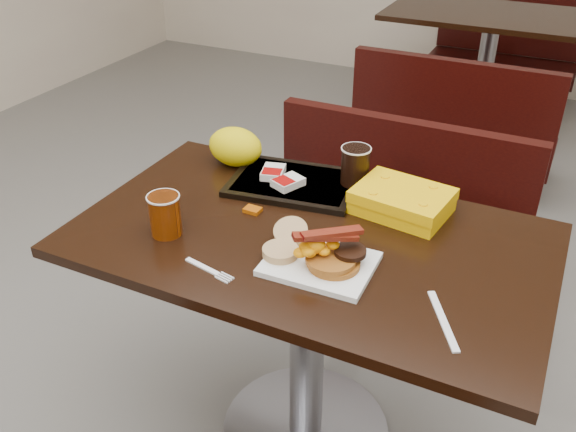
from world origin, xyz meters
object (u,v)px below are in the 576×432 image
at_px(pancake_stack, 334,261).
at_px(coffee_cup_near, 165,215).
at_px(bench_far_n, 503,48).
at_px(platter, 320,264).
at_px(bench_near_n, 384,230).
at_px(coffee_cup_far, 355,166).
at_px(hashbrown_sleeve_right, 288,182).
at_px(fork, 202,266).
at_px(hashbrown_sleeve_left, 273,172).
at_px(tray, 294,183).
at_px(table_near, 307,345).
at_px(bench_far_s, 457,118).
at_px(knife, 443,320).
at_px(paper_bag, 235,147).
at_px(table_far, 484,76).
at_px(clamshell, 402,201).

xyz_separation_m(pancake_stack, coffee_cup_near, (-0.44, -0.04, 0.03)).
height_order(bench_far_n, platter, platter).
xyz_separation_m(bench_near_n, coffee_cup_far, (0.01, -0.42, 0.46)).
height_order(bench_far_n, hashbrown_sleeve_right, hashbrown_sleeve_right).
distance_m(fork, hashbrown_sleeve_left, 0.46).
xyz_separation_m(bench_far_n, platter, (0.08, -3.41, 0.40)).
bearing_deg(tray, platter, -64.27).
distance_m(table_near, bench_far_s, 1.90).
bearing_deg(hashbrown_sleeve_left, pancake_stack, -60.61).
distance_m(table_near, knife, 0.57).
relative_size(bench_near_n, coffee_cup_far, 9.08).
xyz_separation_m(hashbrown_sleeve_right, paper_bag, (-0.22, 0.08, 0.03)).
xyz_separation_m(hashbrown_sleeve_left, hashbrown_sleeve_right, (0.07, -0.04, -0.00)).
relative_size(hashbrown_sleeve_right, coffee_cup_far, 0.76).
height_order(table_far, knife, knife).
xyz_separation_m(coffee_cup_near, hashbrown_sleeve_right, (0.18, 0.34, -0.03)).
xyz_separation_m(platter, hashbrown_sleeve_right, (-0.23, 0.30, 0.02)).
height_order(bench_near_n, coffee_cup_near, coffee_cup_near).
height_order(platter, hashbrown_sleeve_left, hashbrown_sleeve_left).
distance_m(platter, knife, 0.32).
relative_size(tray, hashbrown_sleeve_right, 4.34).
xyz_separation_m(table_near, coffee_cup_far, (0.01, 0.28, 0.45)).
xyz_separation_m(coffee_cup_near, tray, (0.18, 0.37, -0.05)).
bearing_deg(platter, bench_far_n, 89.76).
height_order(bench_near_n, tray, tray).
relative_size(table_near, coffee_cup_near, 10.95).
height_order(coffee_cup_near, hashbrown_sleeve_right, coffee_cup_near).
xyz_separation_m(bench_far_n, clamshell, (0.18, -3.08, 0.42)).
relative_size(bench_far_s, pancake_stack, 8.09).
relative_size(table_far, bench_far_n, 1.20).
xyz_separation_m(platter, clamshell, (0.10, 0.33, 0.03)).
distance_m(bench_far_n, platter, 3.44).
bearing_deg(coffee_cup_far, table_near, -92.75).
distance_m(bench_far_s, knife, 2.15).
relative_size(table_far, bench_far_s, 1.20).
distance_m(bench_far_n, hashbrown_sleeve_right, 3.15).
distance_m(knife, clamshell, 0.45).
relative_size(coffee_cup_near, hashbrown_sleeve_right, 1.32).
xyz_separation_m(bench_far_n, tray, (-0.15, -3.08, 0.40)).
bearing_deg(bench_far_s, bench_far_n, 90.00).
height_order(pancake_stack, fork, pancake_stack).
bearing_deg(clamshell, table_near, -121.20).
distance_m(bench_far_n, fork, 3.56).
relative_size(table_near, fork, 8.48).
relative_size(bench_far_n, pancake_stack, 8.09).
xyz_separation_m(pancake_stack, fork, (-0.28, -0.12, -0.03)).
xyz_separation_m(table_near, coffee_cup_near, (-0.33, -0.15, 0.43)).
height_order(bench_far_s, platter, platter).
xyz_separation_m(table_near, table_far, (0.00, 2.60, 0.00)).
xyz_separation_m(table_far, clamshell, (0.18, -2.38, 0.41)).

